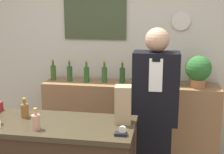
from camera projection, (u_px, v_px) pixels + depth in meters
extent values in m
cube|color=beige|center=(120.00, 50.00, 3.85)|extent=(5.20, 0.06, 2.70)
cube|color=#3B462B|center=(95.00, 15.00, 3.76)|extent=(0.76, 0.02, 0.57)
cylinder|color=beige|center=(181.00, 21.00, 3.60)|extent=(0.21, 0.03, 0.21)
cube|color=#8E6642|center=(130.00, 123.00, 3.75)|extent=(2.04, 0.40, 0.99)
cube|color=#3A3020|center=(47.00, 125.00, 2.52)|extent=(1.42, 0.57, 0.04)
cube|color=black|center=(156.00, 88.00, 2.91)|extent=(0.43, 0.26, 0.68)
cube|color=white|center=(156.00, 75.00, 2.75)|extent=(0.12, 0.01, 0.30)
cube|color=black|center=(156.00, 60.00, 2.72)|extent=(0.07, 0.01, 0.03)
sphere|color=tan|center=(157.00, 40.00, 2.81)|extent=(0.22, 0.22, 0.22)
cylinder|color=#B27047|center=(197.00, 83.00, 3.48)|extent=(0.17, 0.17, 0.09)
sphere|color=#2D6B2D|center=(198.00, 68.00, 3.45)|extent=(0.29, 0.29, 0.29)
cube|color=tan|center=(123.00, 105.00, 2.47)|extent=(0.14, 0.13, 0.30)
cube|color=black|center=(121.00, 134.00, 2.26)|extent=(0.09, 0.06, 0.02)
cylinder|color=silver|center=(122.00, 130.00, 2.25)|extent=(0.06, 0.02, 0.06)
cylinder|color=brown|center=(25.00, 111.00, 2.62)|extent=(0.07, 0.07, 0.11)
cylinder|color=brown|center=(24.00, 102.00, 2.60)|extent=(0.02, 0.02, 0.04)
cylinder|color=#B29933|center=(24.00, 99.00, 2.60)|extent=(0.03, 0.03, 0.01)
cylinder|color=tan|center=(36.00, 122.00, 2.36)|extent=(0.07, 0.07, 0.11)
cylinder|color=tan|center=(35.00, 112.00, 2.34)|extent=(0.02, 0.02, 0.04)
cylinder|color=#B29933|center=(35.00, 109.00, 2.34)|extent=(0.03, 0.03, 0.01)
cylinder|color=#35551F|center=(53.00, 73.00, 3.79)|extent=(0.06, 0.06, 0.18)
cylinder|color=#35551F|center=(53.00, 63.00, 3.77)|extent=(0.02, 0.02, 0.06)
cylinder|color=#B29933|center=(53.00, 60.00, 3.76)|extent=(0.03, 0.03, 0.02)
cylinder|color=#2C4F25|center=(70.00, 74.00, 3.74)|extent=(0.06, 0.06, 0.18)
cylinder|color=#2C4F25|center=(69.00, 64.00, 3.71)|extent=(0.02, 0.02, 0.06)
cylinder|color=#B29933|center=(69.00, 60.00, 3.71)|extent=(0.03, 0.03, 0.02)
cylinder|color=#285824|center=(87.00, 75.00, 3.70)|extent=(0.06, 0.06, 0.18)
cylinder|color=#285824|center=(86.00, 65.00, 3.67)|extent=(0.02, 0.02, 0.06)
cylinder|color=#B29933|center=(86.00, 61.00, 3.66)|extent=(0.03, 0.03, 0.02)
cylinder|color=#345626|center=(104.00, 75.00, 3.68)|extent=(0.06, 0.06, 0.18)
cylinder|color=#345626|center=(104.00, 65.00, 3.66)|extent=(0.02, 0.02, 0.06)
cylinder|color=#B29933|center=(104.00, 61.00, 3.65)|extent=(0.03, 0.03, 0.02)
cylinder|color=#274A22|center=(122.00, 75.00, 3.66)|extent=(0.06, 0.06, 0.18)
cylinder|color=#274A22|center=(122.00, 65.00, 3.63)|extent=(0.02, 0.02, 0.06)
cylinder|color=#B29933|center=(122.00, 62.00, 3.62)|extent=(0.03, 0.03, 0.02)
cylinder|color=#30512B|center=(140.00, 77.00, 3.59)|extent=(0.06, 0.06, 0.18)
cylinder|color=#30512B|center=(140.00, 66.00, 3.57)|extent=(0.02, 0.02, 0.06)
cylinder|color=#B29933|center=(140.00, 63.00, 3.56)|extent=(0.03, 0.03, 0.02)
cylinder|color=#2C5322|center=(159.00, 77.00, 3.58)|extent=(0.06, 0.06, 0.18)
cylinder|color=#2C5322|center=(159.00, 67.00, 3.55)|extent=(0.02, 0.02, 0.06)
cylinder|color=#B29933|center=(159.00, 63.00, 3.54)|extent=(0.03, 0.03, 0.02)
cylinder|color=#26561D|center=(178.00, 78.00, 3.53)|extent=(0.06, 0.06, 0.18)
cylinder|color=#26561D|center=(178.00, 67.00, 3.51)|extent=(0.02, 0.02, 0.06)
cylinder|color=#B29933|center=(178.00, 64.00, 3.50)|extent=(0.03, 0.03, 0.02)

